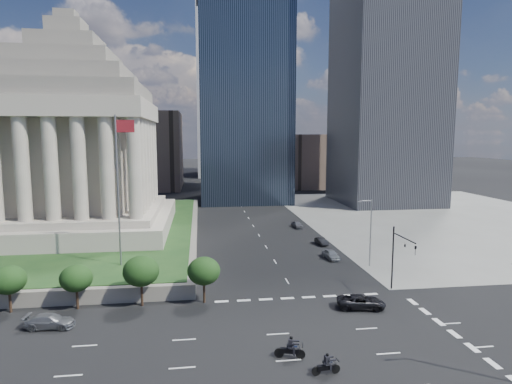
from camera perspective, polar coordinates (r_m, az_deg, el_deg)
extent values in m
plane|color=black|center=(135.57, -2.69, -0.75)|extent=(500.00, 500.00, 0.00)
cube|color=slate|center=(111.50, 23.55, -3.10)|extent=(68.00, 90.00, 0.03)
cube|color=#6A655B|center=(92.08, -28.96, -4.94)|extent=(66.00, 70.00, 1.80)
cube|color=#1B3B18|center=(91.90, -28.99, -4.36)|extent=(64.00, 68.00, 0.10)
cylinder|color=slate|center=(59.17, -17.92, 0.09)|extent=(0.24, 0.24, 20.00)
cube|color=maroon|center=(58.56, -17.08, 8.39)|extent=(2.40, 0.05, 1.60)
cube|color=black|center=(129.92, -1.68, 12.17)|extent=(26.00, 26.00, 60.00)
cube|color=black|center=(133.82, 17.27, 20.40)|extent=(26.00, 28.00, 100.00)
cube|color=brown|center=(169.62, 7.27, 4.21)|extent=(20.00, 30.00, 20.00)
cube|color=brown|center=(164.90, -14.12, 5.36)|extent=(24.00, 30.00, 28.00)
cylinder|color=black|center=(56.72, 17.76, -8.36)|extent=(0.18, 0.18, 8.00)
cylinder|color=black|center=(53.55, 19.15, -5.80)|extent=(0.14, 5.50, 0.14)
cube|color=black|center=(51.37, 20.49, -7.33)|extent=(0.30, 0.30, 1.10)
cylinder|color=slate|center=(65.29, 15.03, -5.31)|extent=(0.16, 0.16, 10.00)
cylinder|color=slate|center=(64.09, 14.43, -1.15)|extent=(1.80, 0.12, 0.12)
cube|color=slate|center=(63.78, 13.67, -1.26)|extent=(0.50, 0.22, 0.14)
imported|color=black|center=(50.59, 13.86, -14.04)|extent=(3.31, 5.66, 1.48)
imported|color=#595B61|center=(49.20, -25.77, -15.25)|extent=(2.35, 4.98, 1.41)
imported|color=gray|center=(68.81, 9.99, -8.18)|extent=(4.43, 2.08, 1.47)
imported|color=black|center=(77.19, 8.71, -6.54)|extent=(3.84, 1.67, 1.23)
imported|color=#57585E|center=(90.97, 5.52, -4.33)|extent=(4.14, 2.13, 1.35)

